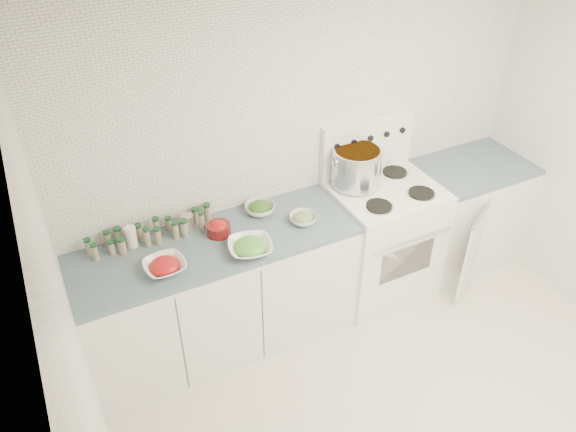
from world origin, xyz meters
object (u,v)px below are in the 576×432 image
at_px(stove, 380,236).
at_px(bowl_snowpea, 250,247).
at_px(stock_pot, 356,165).
at_px(bowl_tomato, 165,266).

bearing_deg(stove, bowl_snowpea, -170.85).
relative_size(stove, bowl_snowpea, 4.15).
distance_m(stove, stock_pot, 0.64).
height_order(stock_pot, bowl_snowpea, stock_pot).
distance_m(stock_pot, bowl_snowpea, 1.04).
distance_m(stove, bowl_snowpea, 1.24).
relative_size(stock_pot, bowl_snowpea, 1.14).
xyz_separation_m(stove, stock_pot, (-0.17, 0.15, 0.60)).
relative_size(bowl_tomato, bowl_snowpea, 0.79).
relative_size(stove, bowl_tomato, 5.25).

